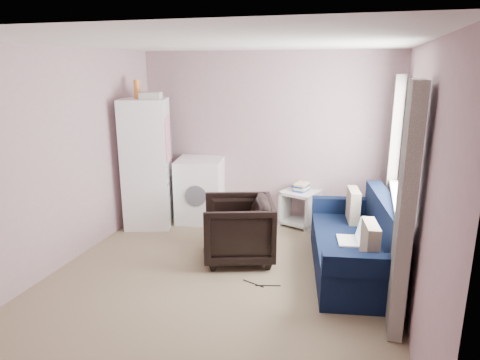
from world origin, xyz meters
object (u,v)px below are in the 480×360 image
object	(u,v)px
fridge	(147,163)
armchair	(238,226)
sofa	(359,246)
washing_machine	(200,188)
side_table	(301,205)

from	to	relation	value
fridge	armchair	bearing A→B (deg)	-43.78
armchair	fridge	bearing A→B (deg)	-134.16
fridge	sofa	world-z (taller)	fridge
armchair	fridge	distance (m)	1.84
washing_machine	fridge	bearing A→B (deg)	-157.87
armchair	side_table	world-z (taller)	armchair
armchair	washing_machine	xyz separation A→B (m)	(-0.95, 1.16, 0.07)
armchair	fridge	xyz separation A→B (m)	(-1.59, 0.75, 0.52)
armchair	side_table	distance (m)	1.47
fridge	washing_machine	bearing A→B (deg)	13.88
armchair	sofa	size ratio (longest dim) A/B	0.41
side_table	washing_machine	bearing A→B (deg)	-172.43
armchair	sofa	bearing A→B (deg)	73.28
armchair	fridge	size ratio (longest dim) A/B	0.40
fridge	side_table	size ratio (longest dim) A/B	3.24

